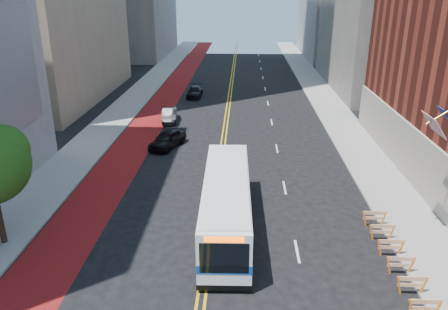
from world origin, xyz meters
The scene contains 11 objects.
sidewalk_left centered at (-12.00, 30.00, 0.07)m, with size 4.00×140.00×0.15m, color gray.
sidewalk_right centered at (12.00, 30.00, 0.07)m, with size 4.00×140.00×0.15m, color gray.
bus_lane_paint centered at (-8.10, 30.00, 0.00)m, with size 3.60×140.00×0.01m, color maroon.
center_line_inner centered at (-0.18, 30.00, 0.00)m, with size 0.14×140.00×0.01m, color gold.
center_line_outer centered at (0.18, 30.00, 0.00)m, with size 0.14×140.00×0.01m, color gold.
lane_dashes centered at (4.80, 38.00, 0.01)m, with size 0.14×98.20×0.01m.
construction_barriers centered at (9.60, 3.42, 0.68)m, with size 1.42×10.91×1.00m.
transit_bus centered at (0.89, 8.31, 1.69)m, with size 2.85×11.85×3.24m.
car_a centered at (-4.86, 21.93, 0.76)m, with size 1.79×4.45×1.52m, color black.
car_b centered at (-5.97, 29.83, 0.70)m, with size 1.47×4.22×1.39m, color black.
car_c centered at (-4.49, 40.95, 0.65)m, with size 1.81×4.46×1.30m, color black.
Camera 1 is at (1.76, -14.19, 13.31)m, focal length 35.00 mm.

